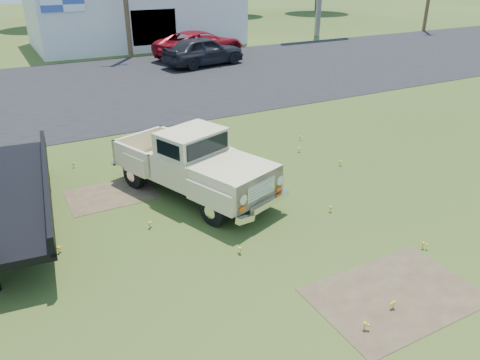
{
  "coord_description": "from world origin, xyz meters",
  "views": [
    {
      "loc": [
        -4.22,
        -7.65,
        5.52
      ],
      "look_at": [
        0.46,
        1.0,
        0.9
      ],
      "focal_mm": 35.0,
      "sensor_mm": 36.0,
      "label": 1
    }
  ],
  "objects": [
    {
      "name": "asphalt_lot",
      "position": [
        0.0,
        15.0,
        0.0
      ],
      "size": [
        90.0,
        14.0,
        0.02
      ],
      "primitive_type": "cube",
      "color": "black",
      "rests_on": "ground"
    },
    {
      "name": "commercial_building",
      "position": [
        6.0,
        26.99,
        2.1
      ],
      "size": [
        14.2,
        8.2,
        4.15
      ],
      "color": "white",
      "rests_on": "ground"
    },
    {
      "name": "ground",
      "position": [
        0.0,
        0.0,
        0.0
      ],
      "size": [
        140.0,
        140.0,
        0.0
      ],
      "primitive_type": "plane",
      "color": "#334C18",
      "rests_on": "ground"
    },
    {
      "name": "red_pickup",
      "position": [
        7.76,
        19.7,
        0.82
      ],
      "size": [
        6.5,
        4.46,
        1.65
      ],
      "primitive_type": "imported",
      "rotation": [
        0.0,
        0.0,
        1.89
      ],
      "color": "maroon",
      "rests_on": "ground"
    },
    {
      "name": "dark_sedan",
      "position": [
        6.99,
        17.48,
        0.82
      ],
      "size": [
        5.1,
        2.77,
        1.65
      ],
      "primitive_type": "imported",
      "rotation": [
        0.0,
        0.0,
        1.75
      ],
      "color": "black",
      "rests_on": "ground"
    },
    {
      "name": "dirt_patch_b",
      "position": [
        -2.0,
        3.5,
        0.0
      ],
      "size": [
        2.2,
        1.6,
        0.01
      ],
      "primitive_type": "cube",
      "color": "#4C3828",
      "rests_on": "ground"
    },
    {
      "name": "dirt_patch_a",
      "position": [
        1.5,
        -3.0,
        0.0
      ],
      "size": [
        3.0,
        2.0,
        0.01
      ],
      "primitive_type": "cube",
      "color": "#4C3828",
      "rests_on": "ground"
    },
    {
      "name": "vintage_pickup_truck",
      "position": [
        -0.1,
        2.52,
        0.88
      ],
      "size": [
        3.42,
        5.19,
        1.76
      ],
      "primitive_type": null,
      "rotation": [
        0.0,
        0.0,
        0.35
      ],
      "color": "beige",
      "rests_on": "ground"
    }
  ]
}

